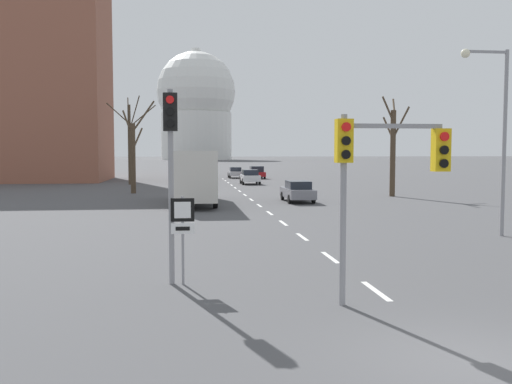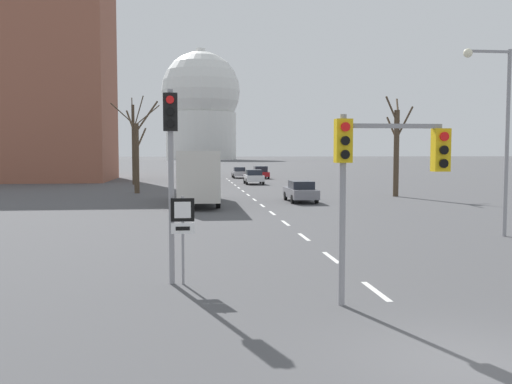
{
  "view_description": "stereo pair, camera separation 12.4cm",
  "coord_description": "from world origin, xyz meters",
  "px_view_note": "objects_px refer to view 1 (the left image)",
  "views": [
    {
      "loc": [
        -4.62,
        -8.46,
        3.42
      ],
      "look_at": [
        -2.84,
        6.01,
        2.39
      ],
      "focal_mm": 40.0,
      "sensor_mm": 36.0,
      "label": 1
    },
    {
      "loc": [
        -4.5,
        -8.48,
        3.42
      ],
      "look_at": [
        -2.84,
        6.01,
        2.39
      ],
      "focal_mm": 40.0,
      "sensor_mm": 36.0,
      "label": 2
    }
  ],
  "objects_px": {
    "route_sign_post": "(183,225)",
    "sedan_near_left": "(250,177)",
    "traffic_signal_centre_tall": "(380,161)",
    "city_bus": "(194,173)",
    "sedan_far_right": "(298,191)",
    "sedan_far_left": "(256,172)",
    "sedan_near_right": "(235,172)",
    "traffic_signal_near_left": "(171,149)",
    "sedan_mid_centre": "(205,170)",
    "sedan_distant_centre": "(192,175)",
    "street_lamp_right": "(496,121)"
  },
  "relations": [
    {
      "from": "route_sign_post",
      "to": "sedan_near_left",
      "type": "xyz_separation_m",
      "value": [
        6.81,
        45.12,
        -0.75
      ]
    },
    {
      "from": "traffic_signal_centre_tall",
      "to": "city_bus",
      "type": "xyz_separation_m",
      "value": [
        -3.73,
        25.5,
        -1.16
      ]
    },
    {
      "from": "route_sign_post",
      "to": "sedan_far_right",
      "type": "relative_size",
      "value": 0.51
    },
    {
      "from": "sedan_far_left",
      "to": "route_sign_post",
      "type": "bearing_deg",
      "value": -98.91
    },
    {
      "from": "sedan_near_right",
      "to": "sedan_far_left",
      "type": "bearing_deg",
      "value": -33.88
    },
    {
      "from": "traffic_signal_near_left",
      "to": "sedan_far_right",
      "type": "xyz_separation_m",
      "value": [
        7.95,
        23.48,
        -2.75
      ]
    },
    {
      "from": "sedan_mid_centre",
      "to": "sedan_distant_centre",
      "type": "xyz_separation_m",
      "value": [
        -2.0,
        -17.52,
        -0.03
      ]
    },
    {
      "from": "traffic_signal_centre_tall",
      "to": "sedan_near_right",
      "type": "xyz_separation_m",
      "value": [
        2.11,
        62.0,
        -2.47
      ]
    },
    {
      "from": "street_lamp_right",
      "to": "sedan_far_right",
      "type": "xyz_separation_m",
      "value": [
        -4.8,
        16.58,
        -3.9
      ]
    },
    {
      "from": "sedan_distant_centre",
      "to": "city_bus",
      "type": "relative_size",
      "value": 0.36
    },
    {
      "from": "sedan_near_left",
      "to": "sedan_near_right",
      "type": "height_order",
      "value": "sedan_near_left"
    },
    {
      "from": "route_sign_post",
      "to": "traffic_signal_centre_tall",
      "type": "bearing_deg",
      "value": -28.98
    },
    {
      "from": "sedan_near_left",
      "to": "sedan_far_right",
      "type": "relative_size",
      "value": 0.86
    },
    {
      "from": "traffic_signal_near_left",
      "to": "route_sign_post",
      "type": "bearing_deg",
      "value": -20.53
    },
    {
      "from": "sedan_near_right",
      "to": "sedan_mid_centre",
      "type": "height_order",
      "value": "sedan_mid_centre"
    },
    {
      "from": "traffic_signal_centre_tall",
      "to": "street_lamp_right",
      "type": "height_order",
      "value": "street_lamp_right"
    },
    {
      "from": "traffic_signal_near_left",
      "to": "sedan_far_left",
      "type": "bearing_deg",
      "value": 80.79
    },
    {
      "from": "traffic_signal_centre_tall",
      "to": "street_lamp_right",
      "type": "xyz_separation_m",
      "value": [
        8.1,
        9.43,
        1.43
      ]
    },
    {
      "from": "sedan_near_left",
      "to": "sedan_far_right",
      "type": "distance_m",
      "value": 21.55
    },
    {
      "from": "route_sign_post",
      "to": "sedan_mid_centre",
      "type": "bearing_deg",
      "value": 87.66
    },
    {
      "from": "traffic_signal_near_left",
      "to": "sedan_distant_centre",
      "type": "xyz_separation_m",
      "value": [
        1.06,
        50.21,
        -2.72
      ]
    },
    {
      "from": "city_bus",
      "to": "route_sign_post",
      "type": "bearing_deg",
      "value": -91.59
    },
    {
      "from": "street_lamp_right",
      "to": "sedan_near_right",
      "type": "distance_m",
      "value": 53.05
    },
    {
      "from": "sedan_far_left",
      "to": "traffic_signal_centre_tall",
      "type": "bearing_deg",
      "value": -94.46
    },
    {
      "from": "traffic_signal_centre_tall",
      "to": "street_lamp_right",
      "type": "bearing_deg",
      "value": 49.33
    },
    {
      "from": "street_lamp_right",
      "to": "city_bus",
      "type": "distance_m",
      "value": 20.12
    },
    {
      "from": "sedan_near_right",
      "to": "sedan_distant_centre",
      "type": "distance_m",
      "value": 10.88
    },
    {
      "from": "sedan_distant_centre",
      "to": "city_bus",
      "type": "distance_m",
      "value": 27.26
    },
    {
      "from": "sedan_far_left",
      "to": "traffic_signal_near_left",
      "type": "bearing_deg",
      "value": -99.21
    },
    {
      "from": "route_sign_post",
      "to": "sedan_mid_centre",
      "type": "height_order",
      "value": "route_sign_post"
    },
    {
      "from": "traffic_signal_near_left",
      "to": "city_bus",
      "type": "distance_m",
      "value": 23.04
    },
    {
      "from": "traffic_signal_near_left",
      "to": "traffic_signal_centre_tall",
      "type": "bearing_deg",
      "value": -28.49
    },
    {
      "from": "traffic_signal_centre_tall",
      "to": "sedan_far_right",
      "type": "bearing_deg",
      "value": 82.77
    },
    {
      "from": "traffic_signal_near_left",
      "to": "street_lamp_right",
      "type": "bearing_deg",
      "value": 28.42
    },
    {
      "from": "street_lamp_right",
      "to": "sedan_distant_centre",
      "type": "distance_m",
      "value": 45.02
    },
    {
      "from": "traffic_signal_near_left",
      "to": "route_sign_post",
      "type": "xyz_separation_m",
      "value": [
        0.29,
        -0.11,
        -1.95
      ]
    },
    {
      "from": "traffic_signal_near_left",
      "to": "sedan_near_left",
      "type": "bearing_deg",
      "value": 81.04
    },
    {
      "from": "route_sign_post",
      "to": "sedan_near_right",
      "type": "distance_m",
      "value": 59.94
    },
    {
      "from": "sedan_far_right",
      "to": "route_sign_post",
      "type": "bearing_deg",
      "value": -108.0
    },
    {
      "from": "route_sign_post",
      "to": "street_lamp_right",
      "type": "relative_size",
      "value": 0.31
    },
    {
      "from": "sedan_near_right",
      "to": "sedan_far_right",
      "type": "relative_size",
      "value": 0.89
    },
    {
      "from": "street_lamp_right",
      "to": "sedan_far_left",
      "type": "distance_m",
      "value": 51.09
    },
    {
      "from": "sedan_distant_centre",
      "to": "sedan_far_left",
      "type": "bearing_deg",
      "value": 42.2
    },
    {
      "from": "sedan_mid_centre",
      "to": "traffic_signal_centre_tall",
      "type": "bearing_deg",
      "value": -88.7
    },
    {
      "from": "traffic_signal_near_left",
      "to": "sedan_far_left",
      "type": "xyz_separation_m",
      "value": [
        9.36,
        57.73,
        -2.71
      ]
    },
    {
      "from": "traffic_signal_centre_tall",
      "to": "city_bus",
      "type": "distance_m",
      "value": 25.8
    },
    {
      "from": "sedan_near_right",
      "to": "sedan_far_right",
      "type": "height_order",
      "value": "sedan_far_right"
    },
    {
      "from": "street_lamp_right",
      "to": "sedan_far_right",
      "type": "relative_size",
      "value": 1.66
    },
    {
      "from": "sedan_near_left",
      "to": "sedan_distant_centre",
      "type": "relative_size",
      "value": 1.0
    },
    {
      "from": "traffic_signal_near_left",
      "to": "sedan_near_right",
      "type": "height_order",
      "value": "traffic_signal_near_left"
    }
  ]
}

